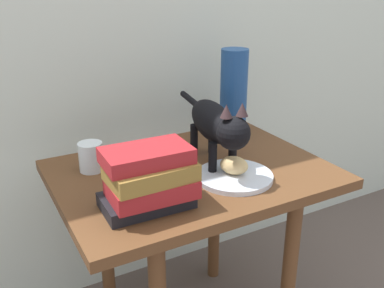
{
  "coord_description": "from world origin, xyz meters",
  "views": [
    {
      "loc": [
        -0.56,
        -1.02,
        1.14
      ],
      "look_at": [
        0.0,
        0.0,
        0.68
      ],
      "focal_mm": 40.85,
      "sensor_mm": 36.0,
      "label": 1
    }
  ],
  "objects_px": {
    "cat": "(216,124)",
    "book_stack": "(149,179)",
    "bread_roll": "(234,165)",
    "side_table": "(192,197)",
    "plate": "(234,176)",
    "green_vase": "(234,93)",
    "candle_jar": "(91,158)"
  },
  "relations": [
    {
      "from": "plate",
      "to": "cat",
      "type": "bearing_deg",
      "value": 92.8
    },
    {
      "from": "book_stack",
      "to": "green_vase",
      "type": "distance_m",
      "value": 0.57
    },
    {
      "from": "green_vase",
      "to": "candle_jar",
      "type": "bearing_deg",
      "value": -174.25
    },
    {
      "from": "book_stack",
      "to": "cat",
      "type": "bearing_deg",
      "value": 25.96
    },
    {
      "from": "plate",
      "to": "cat",
      "type": "relative_size",
      "value": 0.45
    },
    {
      "from": "book_stack",
      "to": "green_vase",
      "type": "height_order",
      "value": "green_vase"
    },
    {
      "from": "cat",
      "to": "book_stack",
      "type": "bearing_deg",
      "value": -154.04
    },
    {
      "from": "plate",
      "to": "green_vase",
      "type": "xyz_separation_m",
      "value": [
        0.19,
        0.3,
        0.14
      ]
    },
    {
      "from": "side_table",
      "to": "book_stack",
      "type": "bearing_deg",
      "value": -143.67
    },
    {
      "from": "side_table",
      "to": "bread_roll",
      "type": "xyz_separation_m",
      "value": [
        0.08,
        -0.11,
        0.13
      ]
    },
    {
      "from": "cat",
      "to": "book_stack",
      "type": "relative_size",
      "value": 2.13
    },
    {
      "from": "cat",
      "to": "green_vase",
      "type": "distance_m",
      "value": 0.28
    },
    {
      "from": "book_stack",
      "to": "green_vase",
      "type": "relative_size",
      "value": 0.74
    },
    {
      "from": "bread_roll",
      "to": "book_stack",
      "type": "height_order",
      "value": "book_stack"
    },
    {
      "from": "side_table",
      "to": "book_stack",
      "type": "xyz_separation_m",
      "value": [
        -0.2,
        -0.14,
        0.17
      ]
    },
    {
      "from": "book_stack",
      "to": "plate",
      "type": "bearing_deg",
      "value": 7.15
    },
    {
      "from": "cat",
      "to": "plate",
      "type": "bearing_deg",
      "value": -87.2
    },
    {
      "from": "bread_roll",
      "to": "green_vase",
      "type": "relative_size",
      "value": 0.27
    },
    {
      "from": "green_vase",
      "to": "candle_jar",
      "type": "xyz_separation_m",
      "value": [
        -0.52,
        -0.05,
        -0.11
      ]
    },
    {
      "from": "side_table",
      "to": "candle_jar",
      "type": "distance_m",
      "value": 0.32
    },
    {
      "from": "green_vase",
      "to": "plate",
      "type": "bearing_deg",
      "value": -122.57
    },
    {
      "from": "plate",
      "to": "green_vase",
      "type": "distance_m",
      "value": 0.38
    },
    {
      "from": "plate",
      "to": "side_table",
      "type": "bearing_deg",
      "value": 124.18
    },
    {
      "from": "bread_roll",
      "to": "plate",
      "type": "bearing_deg",
      "value": -93.33
    },
    {
      "from": "green_vase",
      "to": "candle_jar",
      "type": "height_order",
      "value": "green_vase"
    },
    {
      "from": "plate",
      "to": "candle_jar",
      "type": "distance_m",
      "value": 0.41
    },
    {
      "from": "candle_jar",
      "to": "cat",
      "type": "bearing_deg",
      "value": -24.53
    },
    {
      "from": "green_vase",
      "to": "book_stack",
      "type": "bearing_deg",
      "value": -144.25
    },
    {
      "from": "plate",
      "to": "candle_jar",
      "type": "bearing_deg",
      "value": 143.62
    },
    {
      "from": "plate",
      "to": "green_vase",
      "type": "relative_size",
      "value": 0.71
    },
    {
      "from": "side_table",
      "to": "plate",
      "type": "distance_m",
      "value": 0.16
    },
    {
      "from": "side_table",
      "to": "book_stack",
      "type": "height_order",
      "value": "book_stack"
    }
  ]
}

